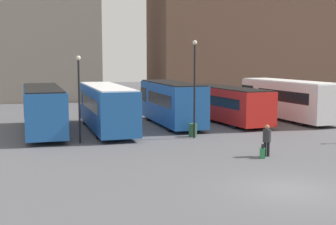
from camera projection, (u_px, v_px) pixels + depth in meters
ground_plane at (288, 189)px, 18.09m from camera, size 160.00×160.00×0.00m
bus_0 at (43, 108)px, 31.51m from camera, size 3.20×10.73×3.11m
bus_1 at (106, 106)px, 32.58m from camera, size 3.21×11.13×3.13m
bus_2 at (171, 102)px, 35.17m from camera, size 3.08×9.55×3.23m
bus_3 at (226, 103)px, 36.65m from camera, size 4.02×10.30×2.78m
bus_4 at (288, 98)px, 38.07m from camera, size 3.94×10.85×3.22m
traveler at (267, 138)px, 24.02m from camera, size 0.54×0.54×1.65m
suitcase at (262, 153)px, 23.69m from camera, size 0.35×0.42×0.74m
lamp_post_0 at (195, 82)px, 29.13m from camera, size 0.28×0.28×6.13m
lamp_post_1 at (79, 92)px, 27.44m from camera, size 0.28×0.28×5.18m
trash_bin at (193, 130)px, 30.05m from camera, size 0.52×0.52×0.85m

